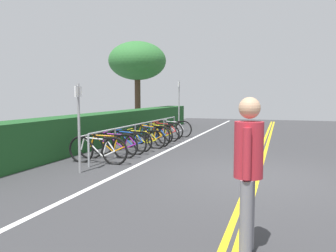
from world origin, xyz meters
TOP-DOWN VIEW (x-y plane):
  - ground_plane at (0.00, 0.00)m, footprint 37.08×13.04m
  - centre_line_yellow_inner at (0.00, -0.08)m, footprint 33.37×0.10m
  - centre_line_yellow_outer at (0.00, 0.08)m, footprint 33.37×0.10m
  - bike_lane_stripe_white at (0.00, 2.96)m, footprint 33.37×0.12m
  - bike_rack at (3.33, 4.02)m, footprint 7.23×0.05m
  - bicycle_0 at (0.22, 4.03)m, footprint 0.46×1.74m
  - bicycle_1 at (0.96, 4.12)m, footprint 0.65×1.65m
  - bicycle_2 at (1.63, 4.12)m, footprint 0.52×1.70m
  - bicycle_3 at (2.35, 4.12)m, footprint 0.46×1.65m
  - bicycle_4 at (3.04, 3.96)m, footprint 0.46×1.72m
  - bicycle_5 at (3.75, 3.94)m, footprint 0.71×1.77m
  - bicycle_6 at (4.38, 4.06)m, footprint 0.52×1.71m
  - bicycle_7 at (5.00, 3.97)m, footprint 0.46×1.65m
  - bicycle_8 at (5.78, 4.09)m, footprint 0.49×1.75m
  - bicycle_9 at (6.41, 3.91)m, footprint 0.46×1.70m
  - pedestrian at (-3.81, -0.20)m, footprint 0.49×0.32m
  - sign_post_near at (-0.88, 3.87)m, footprint 0.36×0.10m
  - sign_post_far at (8.06, 4.14)m, footprint 0.36×0.07m
  - hedge_backdrop at (4.83, 5.76)m, footprint 16.18×0.99m
  - tree_mid at (10.50, 7.34)m, footprint 3.27×3.27m

SIDE VIEW (x-z plane):
  - ground_plane at x=0.00m, z-range -0.05..0.00m
  - centre_line_yellow_inner at x=0.00m, z-range 0.00..0.00m
  - centre_line_yellow_outer at x=0.00m, z-range 0.00..0.00m
  - bike_lane_stripe_white at x=0.00m, z-range 0.00..0.00m
  - bicycle_4 at x=3.04m, z-range -0.02..0.66m
  - bicycle_6 at x=4.38m, z-range -0.02..0.67m
  - bicycle_7 at x=5.00m, z-range -0.02..0.69m
  - bicycle_3 at x=2.35m, z-range -0.02..0.69m
  - bicycle_8 at x=5.78m, z-range -0.02..0.70m
  - bicycle_2 at x=1.63m, z-range -0.02..0.70m
  - bicycle_1 at x=0.96m, z-range -0.02..0.73m
  - bicycle_9 at x=6.41m, z-range -0.02..0.74m
  - bicycle_0 at x=0.22m, z-range -0.02..0.74m
  - bicycle_5 at x=3.75m, z-range -0.02..0.77m
  - hedge_backdrop at x=4.83m, z-range 0.00..1.14m
  - bike_rack at x=3.33m, z-range 0.21..1.06m
  - pedestrian at x=-3.81m, z-range 0.14..1.91m
  - sign_post_near at x=-0.88m, z-range 0.22..2.28m
  - sign_post_far at x=8.06m, z-range 0.24..2.74m
  - tree_mid at x=10.50m, z-range 1.30..6.14m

